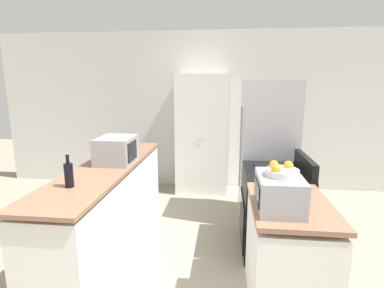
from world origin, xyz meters
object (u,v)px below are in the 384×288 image
at_px(microwave, 117,150).
at_px(fruit_bowl, 281,171).
at_px(refrigerator, 267,152).
at_px(toaster_oven, 279,192).
at_px(stove, 273,210).
at_px(pantry_cabinet, 202,135).
at_px(wine_bottle, 69,175).

xyz_separation_m(microwave, fruit_bowl, (1.62, -1.10, 0.14)).
xyz_separation_m(refrigerator, toaster_oven, (-0.15, -1.73, 0.10)).
xyz_separation_m(microwave, toaster_oven, (1.61, -1.10, -0.02)).
xyz_separation_m(stove, fruit_bowl, (-0.13, -0.97, 0.72)).
height_order(refrigerator, fruit_bowl, refrigerator).
relative_size(microwave, fruit_bowl, 2.09).
relative_size(pantry_cabinet, stove, 1.83).
bearing_deg(fruit_bowl, wine_bottle, 171.35).
distance_m(pantry_cabinet, fruit_bowl, 2.77).
distance_m(toaster_oven, fruit_bowl, 0.16).
height_order(microwave, toaster_oven, microwave).
bearing_deg(wine_bottle, refrigerator, 37.96).
height_order(stove, wine_bottle, wine_bottle).
distance_m(refrigerator, toaster_oven, 1.74).
xyz_separation_m(stove, microwave, (-1.75, 0.13, 0.58)).
relative_size(refrigerator, wine_bottle, 6.23).
height_order(pantry_cabinet, fruit_bowl, pantry_cabinet).
relative_size(refrigerator, microwave, 3.72).
distance_m(stove, wine_bottle, 2.07).
xyz_separation_m(microwave, wine_bottle, (-0.12, -0.83, -0.03)).
bearing_deg(toaster_oven, pantry_cabinet, 105.89).
bearing_deg(fruit_bowl, toaster_oven, -172.08).
xyz_separation_m(refrigerator, fruit_bowl, (-0.14, -1.73, 0.26)).
height_order(pantry_cabinet, microwave, pantry_cabinet).
xyz_separation_m(pantry_cabinet, toaster_oven, (0.76, -2.66, 0.05)).
distance_m(wine_bottle, fruit_bowl, 1.77).
bearing_deg(microwave, toaster_oven, -34.35).
distance_m(microwave, fruit_bowl, 1.96).
height_order(wine_bottle, toaster_oven, wine_bottle).
xyz_separation_m(wine_bottle, fruit_bowl, (1.74, -0.26, 0.17)).
xyz_separation_m(pantry_cabinet, stove, (0.89, -1.69, -0.50)).
bearing_deg(fruit_bowl, refrigerator, 85.29).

